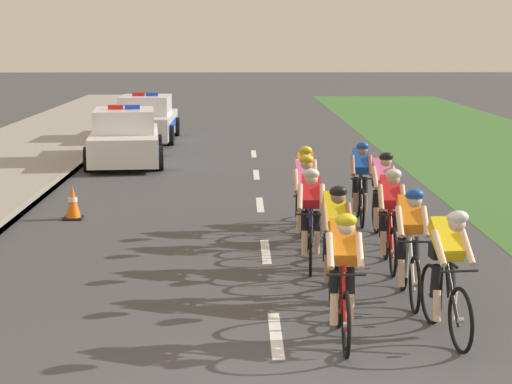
{
  "coord_description": "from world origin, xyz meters",
  "views": [
    {
      "loc": [
        -0.4,
        -7.24,
        3.36
      ],
      "look_at": [
        -0.17,
        5.66,
        1.1
      ],
      "focal_mm": 62.13,
      "sensor_mm": 36.0,
      "label": 1
    }
  ],
  "objects": [
    {
      "name": "kerb_edge",
      "position": [
        -4.62,
        14.0,
        0.07
      ],
      "size": [
        0.16,
        60.0,
        0.13
      ],
      "primitive_type": "cube",
      "color": "#9E9E99",
      "rests_on": "ground"
    },
    {
      "name": "lane_markings_centre",
      "position": [
        0.0,
        8.45,
        0.0
      ],
      "size": [
        0.14,
        21.6,
        0.01
      ],
      "color": "white",
      "rests_on": "ground"
    },
    {
      "name": "cyclist_lead",
      "position": [
        0.73,
        2.18,
        0.79
      ],
      "size": [
        0.42,
        1.72,
        1.56
      ],
      "color": "black",
      "rests_on": "ground"
    },
    {
      "name": "cyclist_second",
      "position": [
        1.91,
        2.31,
        0.79
      ],
      "size": [
        0.45,
        1.72,
        1.56
      ],
      "color": "black",
      "rests_on": "ground"
    },
    {
      "name": "cyclist_third",
      "position": [
        0.83,
        3.96,
        0.79
      ],
      "size": [
        0.42,
        1.72,
        1.56
      ],
      "color": "black",
      "rests_on": "ground"
    },
    {
      "name": "cyclist_fourth",
      "position": [
        1.76,
        3.7,
        0.79
      ],
      "size": [
        0.42,
        1.72,
        1.56
      ],
      "color": "black",
      "rests_on": "ground"
    },
    {
      "name": "cyclist_fifth",
      "position": [
        0.63,
        5.43,
        0.79
      ],
      "size": [
        0.44,
        1.72,
        1.56
      ],
      "color": "black",
      "rests_on": "ground"
    },
    {
      "name": "cyclist_sixth",
      "position": [
        1.79,
        5.37,
        0.79
      ],
      "size": [
        0.43,
        1.72,
        1.56
      ],
      "color": "black",
      "rests_on": "ground"
    },
    {
      "name": "cyclist_seventh",
      "position": [
        0.65,
        6.91,
        0.79
      ],
      "size": [
        0.42,
        1.72,
        1.56
      ],
      "color": "black",
      "rests_on": "ground"
    },
    {
      "name": "cyclist_eighth",
      "position": [
        1.97,
        7.21,
        0.79
      ],
      "size": [
        0.42,
        1.72,
        1.56
      ],
      "color": "black",
      "rests_on": "ground"
    },
    {
      "name": "cyclist_ninth",
      "position": [
        0.74,
        8.05,
        0.79
      ],
      "size": [
        0.44,
        1.72,
        1.56
      ],
      "color": "black",
      "rests_on": "ground"
    },
    {
      "name": "cyclist_tenth",
      "position": [
        1.8,
        8.63,
        0.79
      ],
      "size": [
        0.43,
        1.72,
        1.56
      ],
      "color": "black",
      "rests_on": "ground"
    },
    {
      "name": "police_car_nearest",
      "position": [
        -3.49,
        16.44,
        0.68
      ],
      "size": [
        2.32,
        4.55,
        1.59
      ],
      "color": "white",
      "rests_on": "ground"
    },
    {
      "name": "police_car_second",
      "position": [
        -3.49,
        21.94,
        0.68
      ],
      "size": [
        2.01,
        4.4,
        1.59
      ],
      "color": "silver",
      "rests_on": "ground"
    },
    {
      "name": "traffic_cone_far",
      "position": [
        -3.53,
        9.07,
        0.31
      ],
      "size": [
        0.36,
        0.36,
        0.64
      ],
      "color": "black",
      "rests_on": "ground"
    }
  ]
}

